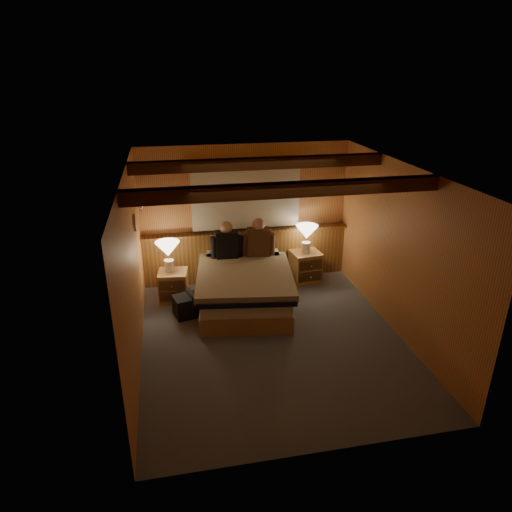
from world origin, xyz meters
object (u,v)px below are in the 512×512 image
object	(u,v)px
lamp_right	(307,234)
person_right	(258,240)
bed	(245,288)
nightstand_right	(305,266)
nightstand_left	(174,286)
duffel_bag	(192,304)
lamp_left	(168,251)
person_left	(227,243)

from	to	relation	value
lamp_right	person_right	world-z (taller)	person_right
bed	nightstand_right	bearing A→B (deg)	38.89
nightstand_right	lamp_right	size ratio (longest dim) A/B	1.08
bed	nightstand_right	world-z (taller)	bed
lamp_right	nightstand_left	bearing A→B (deg)	-172.85
nightstand_right	nightstand_left	bearing A→B (deg)	-179.97
bed	duffel_bag	size ratio (longest dim) A/B	3.33
lamp_left	person_right	bearing A→B (deg)	3.55
bed	nightstand_left	bearing A→B (deg)	166.00
bed	lamp_right	bearing A→B (deg)	38.77
bed	lamp_right	world-z (taller)	lamp_right
bed	lamp_right	size ratio (longest dim) A/B	4.04
nightstand_left	duffel_bag	bearing A→B (deg)	-57.25
bed	person_right	distance (m)	0.88
nightstand_left	person_right	world-z (taller)	person_right
nightstand_left	duffel_bag	size ratio (longest dim) A/B	0.83
lamp_right	nightstand_right	bearing A→B (deg)	48.60
person_left	duffel_bag	xyz separation A→B (m)	(-0.66, -0.68, -0.72)
nightstand_right	bed	bearing A→B (deg)	-156.28
nightstand_left	nightstand_right	world-z (taller)	nightstand_right
nightstand_left	nightstand_right	bearing A→B (deg)	14.43
nightstand_left	person_right	distance (m)	1.58
lamp_right	person_right	xyz separation A→B (m)	(-0.89, -0.16, 0.01)
bed	lamp_right	distance (m)	1.54
nightstand_left	person_right	bearing A→B (deg)	12.47
bed	nightstand_left	xyz separation A→B (m)	(-1.10, 0.44, -0.08)
bed	lamp_right	xyz separation A→B (m)	(1.23, 0.73, 0.56)
lamp_right	duffel_bag	world-z (taller)	lamp_right
bed	person_right	bearing A→B (deg)	67.45
bed	person_left	size ratio (longest dim) A/B	3.12
duffel_bag	nightstand_right	bearing A→B (deg)	6.78
bed	person_left	bearing A→B (deg)	115.76
lamp_left	person_right	size ratio (longest dim) A/B	0.75
nightstand_left	person_left	world-z (taller)	person_left
person_left	duffel_bag	world-z (taller)	person_left
lamp_left	lamp_right	xyz separation A→B (m)	(2.38, 0.25, 0.03)
lamp_left	person_left	size ratio (longest dim) A/B	0.78
bed	duffel_bag	world-z (taller)	bed
bed	lamp_left	size ratio (longest dim) A/B	4.02
lamp_right	person_left	xyz separation A→B (m)	(-1.42, -0.15, -0.00)
nightstand_right	duffel_bag	distance (m)	2.24
person_right	nightstand_right	bearing A→B (deg)	17.30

